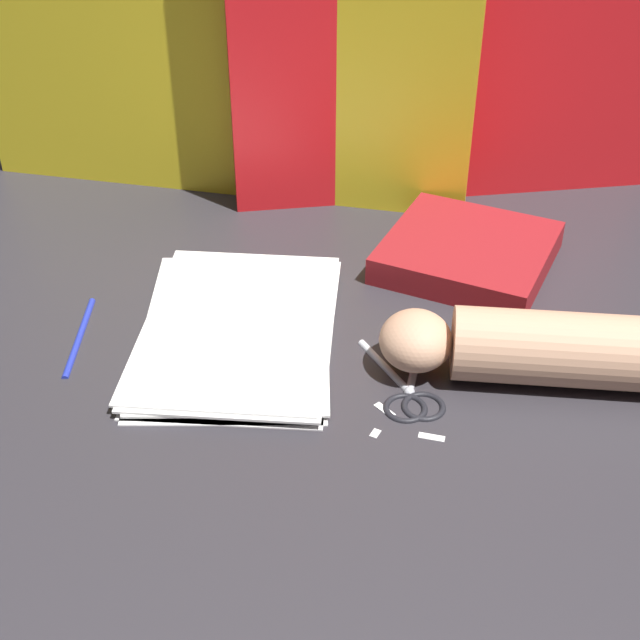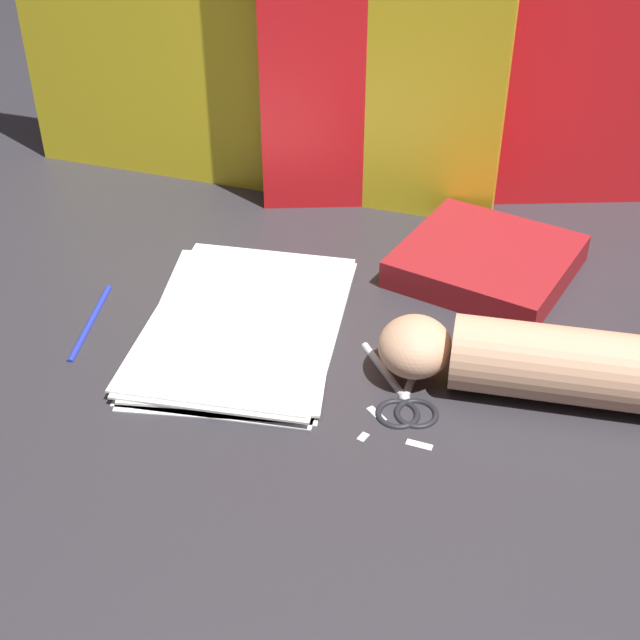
{
  "view_description": "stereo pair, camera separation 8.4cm",
  "coord_description": "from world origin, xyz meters",
  "px_view_note": "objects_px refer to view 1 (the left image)",
  "views": [
    {
      "loc": [
        0.02,
        -0.85,
        0.62
      ],
      "look_at": [
        -0.01,
        -0.05,
        0.06
      ],
      "focal_mm": 50.0,
      "sensor_mm": 36.0,
      "label": 1
    },
    {
      "loc": [
        0.11,
        -0.84,
        0.62
      ],
      "look_at": [
        -0.01,
        -0.05,
        0.06
      ],
      "focal_mm": 50.0,
      "sensor_mm": 36.0,
      "label": 2
    }
  ],
  "objects_px": {
    "scissors": "(410,390)",
    "hand_forearm": "(535,348)",
    "book_closed": "(468,252)",
    "paper_stack": "(238,330)"
  },
  "relations": [
    {
      "from": "book_closed",
      "to": "hand_forearm",
      "type": "height_order",
      "value": "hand_forearm"
    },
    {
      "from": "scissors",
      "to": "hand_forearm",
      "type": "height_order",
      "value": "hand_forearm"
    },
    {
      "from": "hand_forearm",
      "to": "book_closed",
      "type": "bearing_deg",
      "value": 101.36
    },
    {
      "from": "book_closed",
      "to": "scissors",
      "type": "xyz_separation_m",
      "value": [
        -0.09,
        -0.27,
        -0.01
      ]
    },
    {
      "from": "scissors",
      "to": "hand_forearm",
      "type": "relative_size",
      "value": 0.48
    },
    {
      "from": "scissors",
      "to": "hand_forearm",
      "type": "distance_m",
      "value": 0.14
    },
    {
      "from": "paper_stack",
      "to": "scissors",
      "type": "height_order",
      "value": "paper_stack"
    },
    {
      "from": "scissors",
      "to": "paper_stack",
      "type": "bearing_deg",
      "value": 153.39
    },
    {
      "from": "hand_forearm",
      "to": "paper_stack",
      "type": "bearing_deg",
      "value": 168.64
    },
    {
      "from": "book_closed",
      "to": "scissors",
      "type": "bearing_deg",
      "value": -107.95
    }
  ]
}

